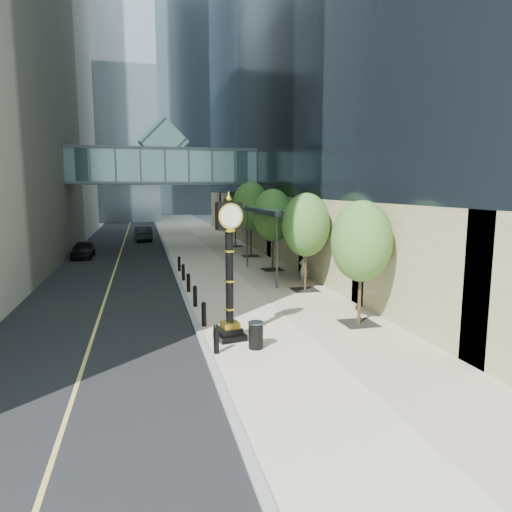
# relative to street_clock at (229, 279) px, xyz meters

# --- Properties ---
(ground) EXTENTS (320.00, 320.00, 0.00)m
(ground) POSITION_rel_street_clock_xyz_m (1.98, -2.34, -2.37)
(ground) COLOR gray
(ground) RESTS_ON ground
(road) EXTENTS (8.00, 180.00, 0.02)m
(road) POSITION_rel_street_clock_xyz_m (-5.02, 37.66, -2.36)
(road) COLOR black
(road) RESTS_ON ground
(sidewalk) EXTENTS (8.00, 180.00, 0.06)m
(sidewalk) POSITION_rel_street_clock_xyz_m (2.98, 37.66, -2.34)
(sidewalk) COLOR beige
(sidewalk) RESTS_ON ground
(curb) EXTENTS (0.25, 180.00, 0.07)m
(curb) POSITION_rel_street_clock_xyz_m (-1.02, 37.66, -2.33)
(curb) COLOR gray
(curb) RESTS_ON ground
(distant_tower_b) EXTENTS (26.00, 24.00, 90.00)m
(distant_tower_b) POSITION_rel_street_clock_xyz_m (10.98, 92.66, 42.63)
(distant_tower_b) COLOR #9CB0C4
(distant_tower_b) RESTS_ON ground
(distant_tower_c) EXTENTS (22.00, 22.00, 65.00)m
(distant_tower_c) POSITION_rel_street_clock_xyz_m (-4.02, 117.66, 30.13)
(distant_tower_c) COLOR #9CB0C4
(distant_tower_c) RESTS_ON ground
(skywalk) EXTENTS (17.00, 4.20, 5.80)m
(skywalk) POSITION_rel_street_clock_xyz_m (-1.02, 25.66, 5.35)
(skywalk) COLOR slate
(skywalk) RESTS_ON ground
(entrance_canopy) EXTENTS (3.00, 8.00, 4.38)m
(entrance_canopy) POSITION_rel_street_clock_xyz_m (5.46, 11.66, 1.83)
(entrance_canopy) COLOR #383F44
(entrance_canopy) RESTS_ON ground
(bollard_row) EXTENTS (0.20, 16.20, 0.90)m
(bollard_row) POSITION_rel_street_clock_xyz_m (-0.72, 6.66, -1.86)
(bollard_row) COLOR black
(bollard_row) RESTS_ON sidewalk
(street_trees) EXTENTS (2.98, 28.51, 6.12)m
(street_trees) POSITION_rel_street_clock_xyz_m (5.58, 14.40, 1.43)
(street_trees) COLOR black
(street_trees) RESTS_ON sidewalk
(street_clock) EXTENTS (1.17, 1.17, 5.32)m
(street_clock) POSITION_rel_street_clock_xyz_m (0.00, 0.00, 0.00)
(street_clock) COLOR black
(street_clock) RESTS_ON sidewalk
(trash_bin) EXTENTS (0.54, 0.54, 0.90)m
(trash_bin) POSITION_rel_street_clock_xyz_m (0.70, -1.18, -1.86)
(trash_bin) COLOR black
(trash_bin) RESTS_ON sidewalk
(pedestrian) EXTENTS (0.71, 0.58, 1.69)m
(pedestrian) POSITION_rel_street_clock_xyz_m (6.35, 9.55, -1.46)
(pedestrian) COLOR #BAB6AB
(pedestrian) RESTS_ON sidewalk
(car_near) EXTENTS (1.67, 4.03, 1.36)m
(car_near) POSITION_rel_street_clock_xyz_m (-7.80, 22.83, -1.66)
(car_near) COLOR black
(car_near) RESTS_ON road
(car_far) EXTENTS (2.06, 4.85, 1.56)m
(car_far) POSITION_rel_street_clock_xyz_m (-3.05, 34.31, -1.57)
(car_far) COLOR black
(car_far) RESTS_ON road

